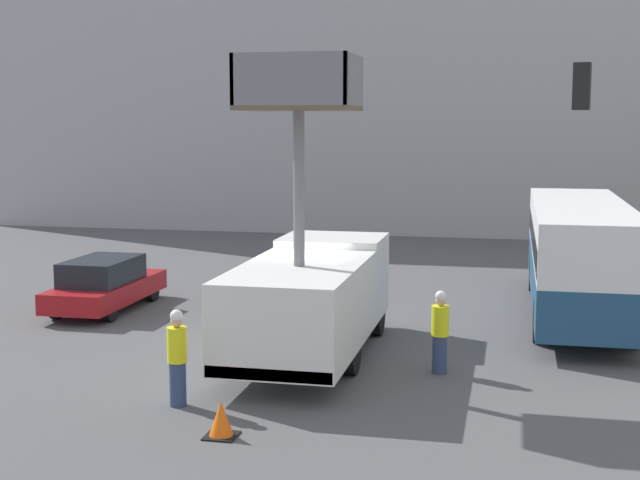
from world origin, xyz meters
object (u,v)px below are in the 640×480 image
object	(u,v)px
road_worker_directing	(440,332)
traffic_cone_near_truck	(221,420)
road_worker_near_truck	(177,358)
utility_truck	(311,291)
parked_car_curbside	(105,284)
city_bus	(579,249)

from	to	relation	value
road_worker_directing	traffic_cone_near_truck	distance (m)	5.86
road_worker_near_truck	utility_truck	bearing A→B (deg)	-42.37
utility_truck	parked_car_curbside	size ratio (longest dim) A/B	1.57
road_worker_near_truck	parked_car_curbside	size ratio (longest dim) A/B	0.40
city_bus	road_worker_directing	world-z (taller)	city_bus
road_worker_directing	traffic_cone_near_truck	bearing A→B (deg)	-3.64
traffic_cone_near_truck	road_worker_near_truck	bearing A→B (deg)	133.18
traffic_cone_near_truck	road_worker_directing	bearing A→B (deg)	54.86
city_bus	road_worker_near_truck	distance (m)	12.89
city_bus	parked_car_curbside	size ratio (longest dim) A/B	2.38
road_worker_directing	parked_car_curbside	world-z (taller)	road_worker_directing
utility_truck	road_worker_directing	distance (m)	3.14
city_bus	parked_car_curbside	xyz separation A→B (m)	(-13.28, -2.25, -1.10)
city_bus	road_worker_near_truck	xyz separation A→B (m)	(-8.00, -10.06, -0.93)
city_bus	road_worker_directing	bearing A→B (deg)	137.33
city_bus	traffic_cone_near_truck	distance (m)	13.38
traffic_cone_near_truck	parked_car_curbside	size ratio (longest dim) A/B	0.14
parked_car_curbside	city_bus	bearing A→B (deg)	9.62
road_worker_directing	city_bus	bearing A→B (deg)	-174.57
road_worker_directing	parked_car_curbside	distance (m)	10.95
city_bus	traffic_cone_near_truck	world-z (taller)	city_bus
road_worker_directing	utility_truck	bearing A→B (deg)	-70.71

